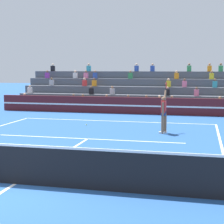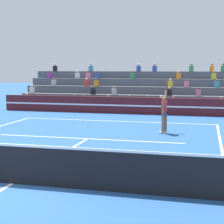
% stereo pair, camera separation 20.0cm
% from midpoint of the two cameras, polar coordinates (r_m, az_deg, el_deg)
% --- Properties ---
extents(ground_plane, '(120.00, 120.00, 0.00)m').
position_cam_midpoint_polar(ground_plane, '(10.30, -15.10, -10.54)').
color(ground_plane, '#285699').
extents(court_lines, '(11.10, 23.90, 0.01)m').
position_cam_midpoint_polar(court_lines, '(10.30, -15.10, -10.52)').
color(court_lines, white).
rests_on(court_lines, ground).
extents(tennis_net, '(12.00, 0.10, 1.10)m').
position_cam_midpoint_polar(tennis_net, '(10.15, -15.19, -7.60)').
color(tennis_net, '#2D6B38').
rests_on(tennis_net, ground).
extents(sponsor_banner_wall, '(18.00, 0.26, 1.10)m').
position_cam_midpoint_polar(sponsor_banner_wall, '(24.74, 2.24, 1.01)').
color(sponsor_banner_wall, '#51191E').
rests_on(sponsor_banner_wall, ground).
extents(bleacher_stand, '(17.45, 4.75, 3.38)m').
position_cam_midpoint_polar(bleacher_stand, '(28.42, 3.74, 2.69)').
color(bleacher_stand, '#4C515B').
rests_on(bleacher_stand, ground).
extents(tennis_player, '(0.36, 1.21, 2.40)m').
position_cam_midpoint_polar(tennis_player, '(17.43, 7.57, -0.02)').
color(tennis_player, brown).
rests_on(tennis_player, ground).
extents(tennis_ball, '(0.07, 0.07, 0.07)m').
position_cam_midpoint_polar(tennis_ball, '(19.80, -4.22, -1.95)').
color(tennis_ball, '#C6DB33').
rests_on(tennis_ball, ground).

